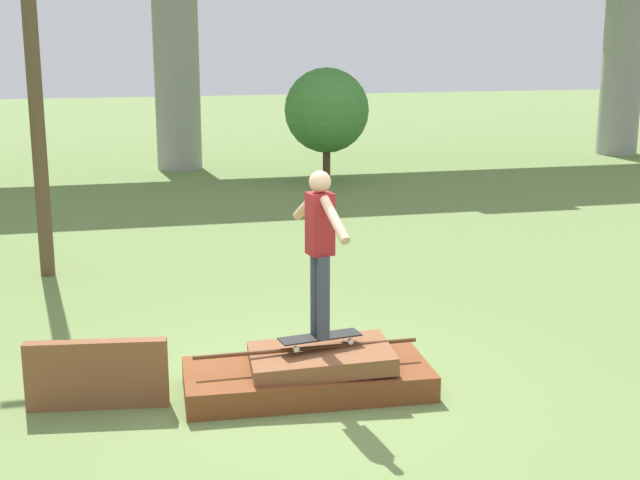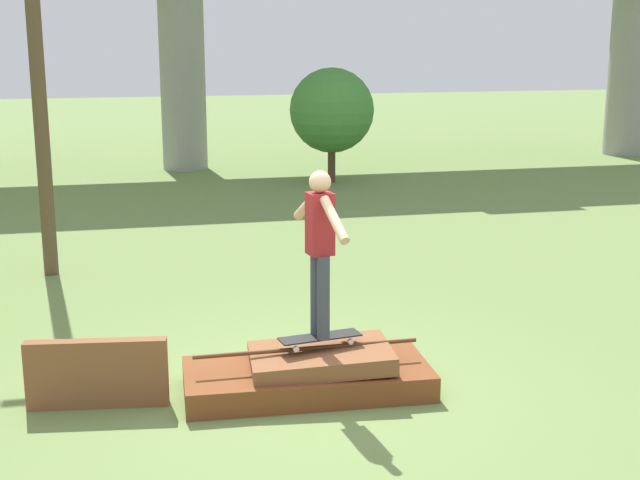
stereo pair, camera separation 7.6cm
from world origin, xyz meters
TOP-DOWN VIEW (x-y plane):
  - ground_plane at (0.00, 0.00)m, footprint 80.00×80.00m
  - scrap_pile at (0.03, -0.00)m, footprint 2.36×1.11m
  - scrap_plank_loose at (-1.93, 0.08)m, footprint 1.28×0.30m
  - skateboard at (0.13, 0.02)m, footprint 0.81×0.33m
  - skater at (0.13, 0.02)m, footprint 0.27×1.22m
  - utility_pole at (-2.64, 4.92)m, footprint 1.30×0.20m
  - tree_behind_left at (3.06, 11.65)m, footprint 1.89×1.89m

SIDE VIEW (x-z plane):
  - ground_plane at x=0.00m, z-range 0.00..0.00m
  - scrap_pile at x=0.03m, z-range -0.05..0.40m
  - scrap_plank_loose at x=-1.93m, z-range 0.00..0.64m
  - skateboard at x=0.13m, z-range 0.48..0.57m
  - skater at x=0.13m, z-range 0.66..2.24m
  - tree_behind_left at x=3.06m, z-range 0.34..2.90m
  - utility_pole at x=-2.64m, z-range 0.12..7.08m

